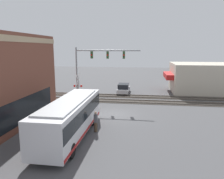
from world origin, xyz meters
name	(u,v)px	position (x,y,z in m)	size (l,w,h in m)	color
ground_plane	(116,114)	(0.00, 0.00, 0.00)	(120.00, 120.00, 0.00)	#4C4C4F
shop_building	(202,78)	(14.36, -12.34, 2.32)	(8.37, 10.98, 4.64)	beige
city_bus	(71,117)	(-6.53, 2.80, 1.69)	(10.30, 2.59, 3.07)	silver
traffic_signal_gantry	(95,62)	(4.70, 3.22, 5.35)	(0.42, 8.24, 7.16)	gray
crossing_signal	(78,86)	(4.11, 5.41, 2.30)	(1.41, 1.18, 3.81)	gray
rail_track_near	(121,101)	(6.00, 0.00, 0.03)	(2.60, 60.00, 0.15)	#332D28
rail_track_far	(124,96)	(9.20, 0.00, 0.03)	(2.60, 60.00, 0.15)	#332D28
parked_car_silver	(124,89)	(11.43, 0.20, 0.71)	(4.37, 1.82, 1.54)	#B7B7BC
pedestrian_near_bus	(96,121)	(-5.22, 1.06, 0.93)	(0.34, 0.34, 1.81)	#473828
pedestrian_at_crossing	(83,96)	(4.47, 4.83, 0.85)	(0.34, 0.34, 1.66)	#473828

